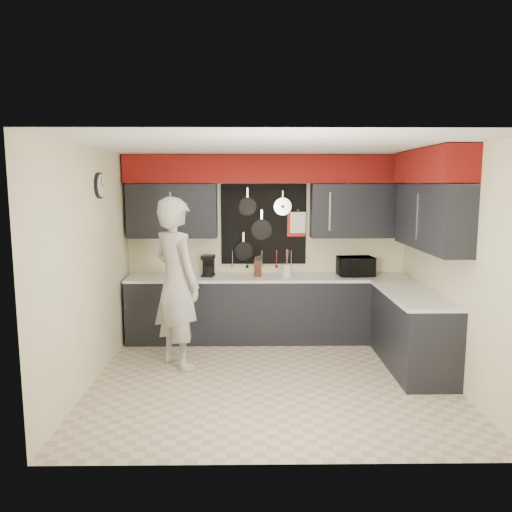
{
  "coord_description": "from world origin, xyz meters",
  "views": [
    {
      "loc": [
        -0.25,
        -5.41,
        2.2
      ],
      "look_at": [
        -0.17,
        0.5,
        1.34
      ],
      "focal_mm": 35.0,
      "sensor_mm": 36.0,
      "label": 1
    }
  ],
  "objects_px": {
    "microwave": "(355,266)",
    "person": "(177,283)",
    "coffee_maker": "(208,265)",
    "utensil_crock": "(287,270)",
    "knife_block": "(258,268)"
  },
  "relations": [
    {
      "from": "knife_block",
      "to": "utensil_crock",
      "type": "bearing_deg",
      "value": -1.0
    },
    {
      "from": "knife_block",
      "to": "coffee_maker",
      "type": "xyz_separation_m",
      "value": [
        -0.69,
        0.03,
        0.04
      ]
    },
    {
      "from": "knife_block",
      "to": "person",
      "type": "bearing_deg",
      "value": -133.24
    },
    {
      "from": "coffee_maker",
      "to": "microwave",
      "type": "bearing_deg",
      "value": 9.09
    },
    {
      "from": "coffee_maker",
      "to": "person",
      "type": "height_order",
      "value": "person"
    },
    {
      "from": "microwave",
      "to": "coffee_maker",
      "type": "height_order",
      "value": "coffee_maker"
    },
    {
      "from": "microwave",
      "to": "person",
      "type": "relative_size",
      "value": 0.24
    },
    {
      "from": "microwave",
      "to": "knife_block",
      "type": "bearing_deg",
      "value": 175.7
    },
    {
      "from": "person",
      "to": "utensil_crock",
      "type": "bearing_deg",
      "value": -96.23
    },
    {
      "from": "person",
      "to": "knife_block",
      "type": "bearing_deg",
      "value": -86.12
    },
    {
      "from": "microwave",
      "to": "coffee_maker",
      "type": "xyz_separation_m",
      "value": [
        -2.06,
        0.01,
        0.02
      ]
    },
    {
      "from": "utensil_crock",
      "to": "person",
      "type": "height_order",
      "value": "person"
    },
    {
      "from": "knife_block",
      "to": "utensil_crock",
      "type": "xyz_separation_m",
      "value": [
        0.4,
        -0.02,
        -0.03
      ]
    },
    {
      "from": "utensil_crock",
      "to": "knife_block",
      "type": "bearing_deg",
      "value": 177.84
    },
    {
      "from": "microwave",
      "to": "knife_block",
      "type": "relative_size",
      "value": 2.1
    }
  ]
}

